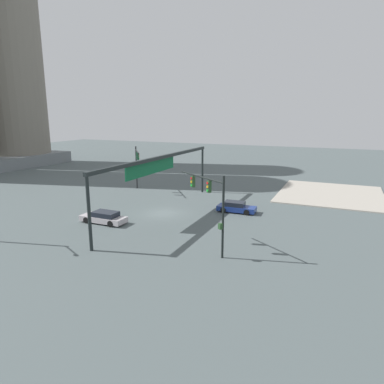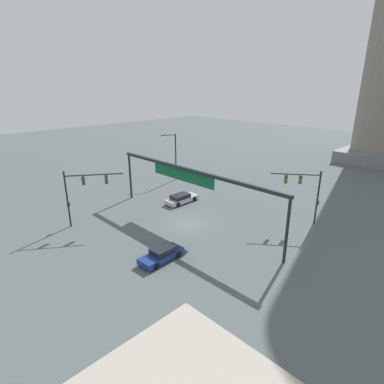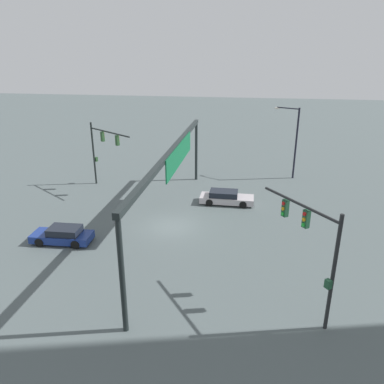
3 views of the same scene
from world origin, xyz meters
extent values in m
plane|color=#4F5A5B|center=(0.00, 0.00, 0.00)|extent=(178.81, 178.81, 0.00)
cube|color=#AEA598|center=(17.54, -16.56, 0.07)|extent=(15.61, 13.45, 0.15)
cylinder|color=black|center=(-8.91, -9.92, 3.22)|extent=(0.18, 0.18, 6.44)
cylinder|color=black|center=(-7.15, -7.36, 5.88)|extent=(3.63, 5.19, 0.14)
cube|color=#264825|center=(-7.83, -8.35, 5.28)|extent=(0.40, 0.41, 0.95)
cylinder|color=red|center=(-7.96, -8.26, 5.58)|extent=(0.16, 0.20, 0.20)
cylinder|color=orange|center=(-7.96, -8.26, 5.28)|extent=(0.16, 0.20, 0.20)
cylinder|color=green|center=(-7.96, -8.26, 4.98)|extent=(0.16, 0.20, 0.20)
cube|color=#264825|center=(-6.45, -6.35, 5.28)|extent=(0.40, 0.41, 0.95)
cylinder|color=red|center=(-6.58, -6.26, 5.58)|extent=(0.16, 0.20, 0.20)
cylinder|color=orange|center=(-6.58, -6.26, 5.28)|extent=(0.16, 0.20, 0.20)
cylinder|color=green|center=(-6.58, -6.26, 4.98)|extent=(0.16, 0.20, 0.20)
cube|color=#264825|center=(-9.10, -9.79, 2.59)|extent=(0.37, 0.38, 0.44)
cylinder|color=black|center=(10.16, 10.14, 3.14)|extent=(0.19, 0.19, 6.27)
cylinder|color=black|center=(8.04, 8.54, 5.80)|extent=(4.32, 3.32, 0.15)
cube|color=#1F4E32|center=(8.51, 8.89, 5.20)|extent=(0.41, 0.40, 0.95)
cylinder|color=red|center=(8.60, 8.76, 5.50)|extent=(0.20, 0.17, 0.20)
cylinder|color=orange|center=(8.60, 8.76, 5.20)|extent=(0.20, 0.17, 0.20)
cylinder|color=green|center=(8.60, 8.76, 4.90)|extent=(0.20, 0.17, 0.20)
cube|color=#1F4E32|center=(7.27, 7.95, 5.20)|extent=(0.41, 0.40, 0.95)
cylinder|color=red|center=(7.37, 7.83, 5.50)|extent=(0.20, 0.17, 0.20)
cylinder|color=orange|center=(7.37, 7.83, 5.20)|extent=(0.20, 0.17, 0.20)
cylinder|color=green|center=(7.37, 7.83, 4.90)|extent=(0.20, 0.17, 0.20)
cube|color=#1F4E32|center=(10.31, 9.95, 2.69)|extent=(0.38, 0.37, 0.44)
cylinder|color=black|center=(-11.87, 0.28, 3.06)|extent=(0.28, 0.28, 6.11)
cylinder|color=black|center=(11.87, 0.28, 3.06)|extent=(0.28, 0.28, 6.11)
cube|color=black|center=(0.00, 0.28, 6.29)|extent=(24.14, 0.35, 0.35)
cube|color=#0F5E36|center=(-1.60, 0.50, 5.52)|extent=(9.69, 0.08, 1.63)
cylinder|color=gray|center=(21.86, 48.82, 26.39)|extent=(13.63, 13.63, 48.01)
cube|color=navy|center=(3.79, -7.24, 0.44)|extent=(1.88, 4.38, 0.55)
cube|color=black|center=(3.78, -6.98, 0.96)|extent=(1.59, 2.30, 0.50)
cylinder|color=black|center=(4.64, -8.54, 0.32)|extent=(0.25, 0.65, 0.64)
cylinder|color=black|center=(3.05, -8.60, 0.32)|extent=(0.25, 0.65, 0.64)
cylinder|color=black|center=(4.53, -5.87, 0.32)|extent=(0.25, 0.65, 0.64)
cylinder|color=black|center=(2.94, -5.93, 0.32)|extent=(0.25, 0.65, 0.64)
cube|color=#B9B0B5|center=(-5.52, 4.06, 0.44)|extent=(1.78, 4.85, 0.55)
cube|color=black|center=(-5.52, 3.77, 0.96)|extent=(1.57, 2.52, 0.50)
cylinder|color=black|center=(-6.35, 5.57, 0.32)|extent=(0.22, 0.64, 0.64)
cylinder|color=black|center=(-4.69, 5.56, 0.32)|extent=(0.22, 0.64, 0.64)
cylinder|color=black|center=(-6.35, 2.56, 0.32)|extent=(0.22, 0.64, 0.64)
cylinder|color=black|center=(-4.69, 2.56, 0.32)|extent=(0.22, 0.64, 0.64)
camera|label=1|loc=(-32.50, -17.86, 10.81)|focal=32.13mm
camera|label=2|loc=(23.24, -22.69, 15.21)|focal=29.06mm
camera|label=3|loc=(26.21, 5.92, 13.07)|focal=34.95mm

